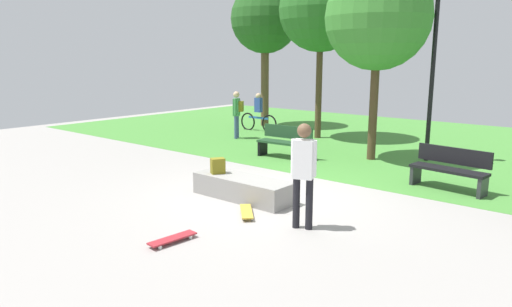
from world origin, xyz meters
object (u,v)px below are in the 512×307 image
Objects in this scene: skateboard_spare at (173,239)px; skateboard_by_ledge at (246,212)px; park_bench_near_path at (450,168)px; pedestrian_with_backpack at (237,110)px; backpack_on_ledge at (218,166)px; skater_performing_trick at (304,168)px; cyclist_on_bicycle at (258,115)px; tree_leaning_ash at (265,20)px; lamp_post at (434,59)px; tree_tall_oak at (378,18)px; concrete_ledge at (243,188)px; park_bench_by_oak at (285,141)px; tree_slender_maple at (321,10)px.

skateboard_by_ledge is at bearing 88.79° from skateboard_spare.
park_bench_near_path is 8.24m from pedestrian_with_backpack.
skater_performing_trick reaches higher than backpack_on_ledge.
pedestrian_with_backpack reaches higher than cyclist_on_bicycle.
park_bench_near_path is at bearing 68.02° from skateboard_spare.
tree_leaning_ash is 8.40m from lamp_post.
tree_tall_oak reaches higher than cyclist_on_bicycle.
skater_performing_trick is at bearing -72.24° from backpack_on_ledge.
cyclist_on_bicycle is at bearing 127.31° from concrete_ledge.
pedestrian_with_backpack is at bearing 68.96° from backpack_on_ledge.
park_bench_near_path is at bearing 60.57° from skateboard_by_ledge.
skateboard_spare is at bearing -57.35° from cyclist_on_bicycle.
park_bench_by_oak is (-2.36, 6.17, 0.42)m from skateboard_spare.
backpack_on_ledge is 0.45× the size of skateboard_by_ledge.
lamp_post is (3.25, 2.22, 2.31)m from park_bench_by_oak.
cyclist_on_bicycle is (-4.82, 7.22, 0.03)m from backpack_on_ledge.
park_bench_near_path is 8.08m from tree_slender_maple.
tree_leaning_ash is at bearing 122.29° from skateboard_spare.
tree_slender_maple is at bearing 42.12° from pedestrian_with_backpack.
tree_tall_oak is (-1.56, 5.77, 2.82)m from skater_performing_trick.
skateboard_by_ledge is (-1.16, -0.09, -0.98)m from skater_performing_trick.
park_bench_near_path is 0.28× the size of tree_slender_maple.
lamp_post reaches higher than skater_performing_trick.
backpack_on_ledge is 6.96m from pedestrian_with_backpack.
skater_performing_trick is at bearing -18.62° from concrete_ledge.
tree_leaning_ash reaches higher than lamp_post.
lamp_post is (2.21, 6.04, 2.19)m from backpack_on_ledge.
concrete_ledge is at bearing 105.85° from skateboard_spare.
cyclist_on_bicycle is at bearing 155.72° from park_bench_near_path.
cyclist_on_bicycle is (-7.33, 7.78, -0.41)m from skater_performing_trick.
lamp_post is (-1.43, 2.63, 2.31)m from park_bench_near_path.
backpack_on_ledge is 0.07× the size of lamp_post.
park_bench_by_oak is at bearing 174.98° from park_bench_near_path.
park_bench_near_path is 9.28m from cyclist_on_bicycle.
skater_performing_trick is 10.69m from cyclist_on_bicycle.
park_bench_by_oak reaches higher than concrete_ledge.
skater_performing_trick is at bearing -50.93° from park_bench_by_oak.
skater_performing_trick is at bearing 4.42° from skateboard_by_ledge.
skater_performing_trick is 0.33× the size of tree_tall_oak.
backpack_on_ledge is 4.98m from park_bench_near_path.
cyclist_on_bicycle is at bearing 170.48° from lamp_post.
concrete_ledge is at bearing -104.87° from lamp_post.
tree_slender_maple is (-4.69, 7.93, 3.40)m from skater_performing_trick.
skater_performing_trick is 0.30× the size of tree_leaning_ash.
tree_tall_oak is (3.13, -2.16, -0.58)m from tree_slender_maple.
tree_tall_oak is at bearing -19.21° from cyclist_on_bicycle.
cyclist_on_bicycle is (-0.49, 1.79, -0.37)m from pedestrian_with_backpack.
park_bench_near_path is 0.99× the size of pedestrian_with_backpack.
tree_tall_oak is 6.91m from cyclist_on_bicycle.
cyclist_on_bicycle is at bearing 137.96° from park_bench_by_oak.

